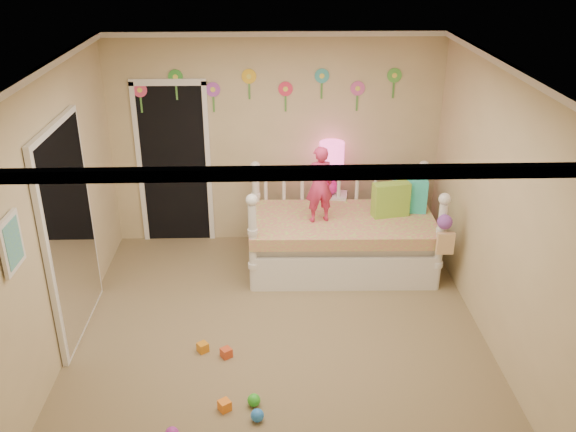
{
  "coord_description": "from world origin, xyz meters",
  "views": [
    {
      "loc": [
        -0.08,
        -4.98,
        3.61
      ],
      "look_at": [
        0.1,
        0.6,
        1.05
      ],
      "focal_mm": 38.65,
      "sensor_mm": 36.0,
      "label": 1
    }
  ],
  "objects_px": {
    "nightstand": "(330,218)",
    "table_lamp": "(332,160)",
    "child": "(319,184)",
    "daybed": "(342,223)"
  },
  "relations": [
    {
      "from": "child",
      "to": "table_lamp",
      "type": "bearing_deg",
      "value": -120.38
    },
    {
      "from": "nightstand",
      "to": "table_lamp",
      "type": "xyz_separation_m",
      "value": [
        0.0,
        0.0,
        0.77
      ]
    },
    {
      "from": "daybed",
      "to": "nightstand",
      "type": "distance_m",
      "value": 0.69
    },
    {
      "from": "daybed",
      "to": "child",
      "type": "distance_m",
      "value": 0.58
    },
    {
      "from": "nightstand",
      "to": "table_lamp",
      "type": "height_order",
      "value": "table_lamp"
    },
    {
      "from": "daybed",
      "to": "nightstand",
      "type": "relative_size",
      "value": 3.19
    },
    {
      "from": "daybed",
      "to": "nightstand",
      "type": "height_order",
      "value": "daybed"
    },
    {
      "from": "nightstand",
      "to": "table_lamp",
      "type": "distance_m",
      "value": 0.77
    },
    {
      "from": "daybed",
      "to": "nightstand",
      "type": "bearing_deg",
      "value": 97.89
    },
    {
      "from": "daybed",
      "to": "table_lamp",
      "type": "distance_m",
      "value": 0.84
    }
  ]
}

